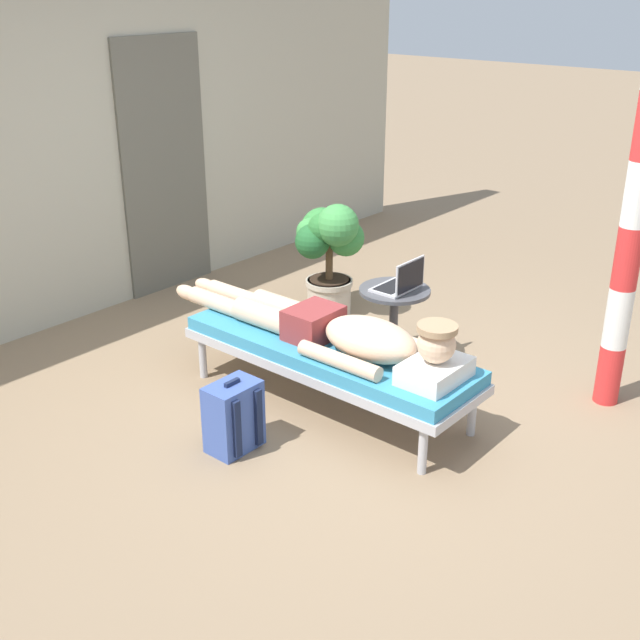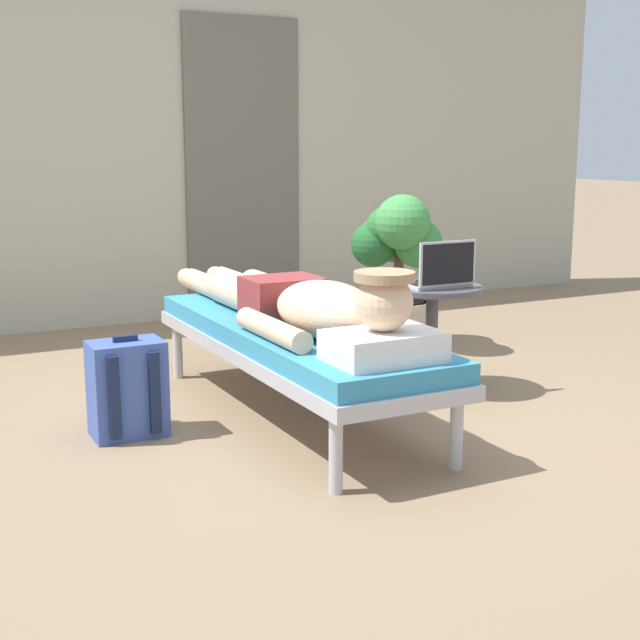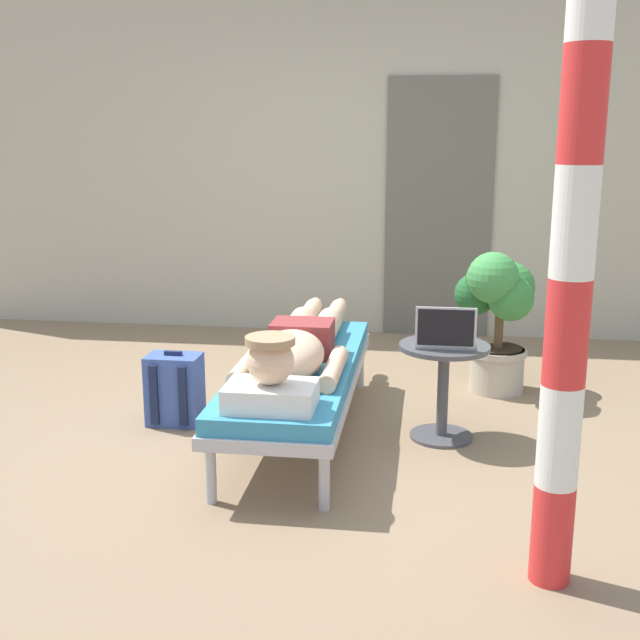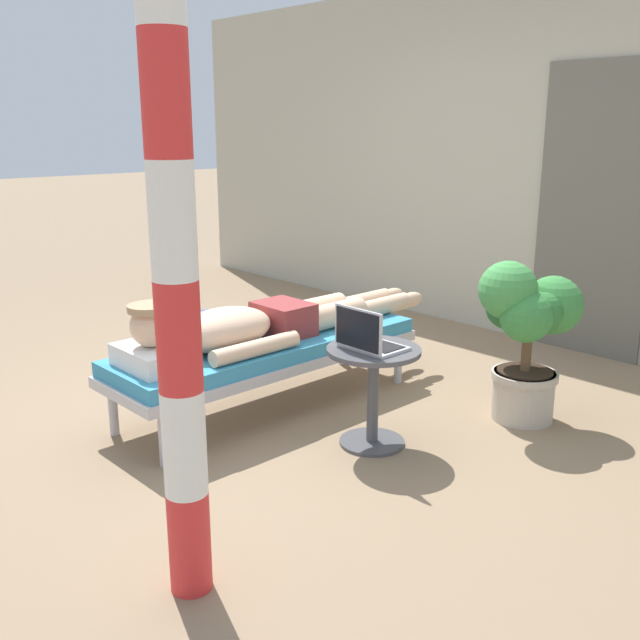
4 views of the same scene
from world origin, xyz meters
name	(u,v)px [view 4 (image 4 of 4)]	position (x,y,z in m)	size (l,w,h in m)	color
ground_plane	(260,413)	(0.00, 0.00, 0.00)	(40.00, 40.00, 0.00)	#8C7256
house_wall_back	(514,160)	(-0.05, 2.57, 1.35)	(7.60, 0.20, 2.70)	#B2AD99
house_door_panel	(594,212)	(0.69, 2.46, 1.02)	(0.84, 0.03, 2.04)	#625F54
lounge_chair	(268,350)	(-0.05, 0.11, 0.35)	(0.61, 1.93, 0.42)	#B7B7BC
person_reclining	(257,324)	(-0.05, 0.03, 0.52)	(0.53, 2.17, 0.33)	white
side_table	(373,379)	(0.72, 0.17, 0.36)	(0.48, 0.48, 0.52)	#4C4C51
laptop	(367,339)	(0.72, 0.12, 0.58)	(0.31, 0.24, 0.23)	silver
backpack	(209,345)	(-0.78, 0.19, 0.20)	(0.30, 0.26, 0.42)	#3F59A5
potted_plant	(526,323)	(1.06, 1.03, 0.56)	(0.51, 0.58, 0.91)	#BFB29E
porch_post	(172,221)	(1.10, -1.19, 1.32)	(0.15, 0.15, 2.64)	red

